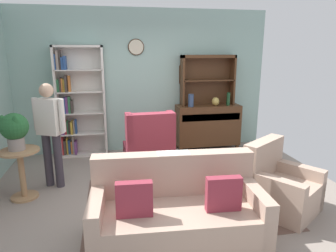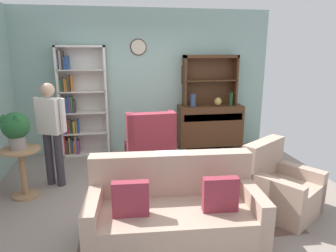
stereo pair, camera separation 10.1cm
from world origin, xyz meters
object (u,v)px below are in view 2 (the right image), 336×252
couch_floral (174,213)px  potted_plant_large (15,128)px  armchair_floral (279,189)px  person_reading (51,127)px  wingback_chair (150,149)px  bottle_wine (231,99)px  vase_tall (193,100)px  sideboard (210,125)px  plant_stand (23,167)px  vase_round (218,102)px  coffee_table (160,177)px  book_stack (156,171)px  bookshelf (79,103)px  sideboard_hutch (210,73)px

couch_floral → potted_plant_large: potted_plant_large is taller
armchair_floral → person_reading: 3.29m
armchair_floral → wingback_chair: (-1.49, 1.58, 0.09)m
couch_floral → bottle_wine: bearing=59.3°
bottle_wine → wingback_chair: (-1.75, -0.90, -0.67)m
vase_tall → potted_plant_large: size_ratio=0.50×
vase_tall → bottle_wine: (0.78, -0.01, 0.01)m
armchair_floral → potted_plant_large: (-3.36, 0.96, 0.71)m
sideboard → plant_stand: sideboard is taller
vase_round → sideboard: bearing=152.8°
vase_round → coffee_table: bearing=-126.0°
couch_floral → potted_plant_large: (-1.92, 1.35, 0.68)m
wingback_chair → book_stack: (-0.04, -1.09, 0.06)m
vase_round → potted_plant_large: (-3.36, -1.54, -0.01)m
armchair_floral → plant_stand: 3.47m
bottle_wine → wingback_chair: 2.08m
vase_round → plant_stand: size_ratio=0.24×
person_reading → vase_round: bearing=22.4°
potted_plant_large → book_stack: potted_plant_large is taller
plant_stand → couch_floral: bearing=-35.4°
plant_stand → person_reading: person_reading is taller
person_reading → sideboard: bearing=24.5°
armchair_floral → coffee_table: bearing=161.8°
potted_plant_large → book_stack: 1.98m
potted_plant_large → wingback_chair: bearing=18.2°
sideboard → vase_tall: vase_tall is taller
couch_floral → bookshelf: bearing=112.7°
sideboard_hutch → armchair_floral: size_ratio=1.03×
couch_floral → person_reading: bearing=132.6°
couch_floral → armchair_floral: size_ratio=1.73×
bottle_wine → book_stack: (-1.78, -1.99, -0.61)m
sideboard → book_stack: (-1.39, -2.08, -0.07)m
bottle_wine → book_stack: size_ratio=1.20×
wingback_chair → sideboard_hutch: bearing=38.9°
wingback_chair → person_reading: 1.60m
sideboard_hutch → vase_round: size_ratio=6.47×
plant_stand → potted_plant_large: 0.57m
sideboard → bookshelf: bearing=178.1°
vase_round → couch_floral: (-1.44, -2.89, -0.69)m
wingback_chair → bottle_wine: bearing=27.2°
couch_floral → wingback_chair: wingback_chair is taller
vase_tall → plant_stand: 3.26m
sideboard_hutch → couch_floral: bearing=-113.2°
bottle_wine → sideboard_hutch: bearing=153.0°
wingback_chair → coffee_table: 1.10m
vase_tall → vase_round: 0.52m
vase_tall → sideboard_hutch: bearing=25.9°
bookshelf → sideboard_hutch: (2.58, 0.02, 0.54)m
book_stack → bottle_wine: bearing=48.1°
sideboard_hutch → coffee_table: (-1.34, -2.19, -1.21)m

